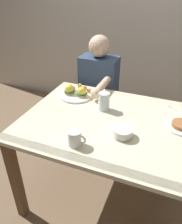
# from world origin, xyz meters

# --- Properties ---
(ground_plane) EXTENTS (6.00, 6.00, 0.00)m
(ground_plane) POSITION_xyz_m (0.00, 0.00, 0.00)
(ground_plane) COLOR #7F664C
(back_wall) EXTENTS (4.80, 0.10, 2.60)m
(back_wall) POSITION_xyz_m (0.00, 1.50, 1.30)
(back_wall) COLOR silver
(back_wall) RESTS_ON ground_plane
(dining_table) EXTENTS (1.20, 0.90, 0.74)m
(dining_table) POSITION_xyz_m (0.00, 0.00, 0.63)
(dining_table) COLOR beige
(dining_table) RESTS_ON ground_plane
(eggs_benedict_plate) EXTENTS (0.27, 0.27, 0.09)m
(eggs_benedict_plate) POSITION_xyz_m (-0.38, 0.24, 0.77)
(eggs_benedict_plate) COLOR white
(eggs_benedict_plate) RESTS_ON dining_table
(fruit_bowl) EXTENTS (0.12, 0.12, 0.05)m
(fruit_bowl) POSITION_xyz_m (0.10, -0.13, 0.77)
(fruit_bowl) COLOR white
(fruit_bowl) RESTS_ON dining_table
(coffee_mug) EXTENTS (0.11, 0.08, 0.09)m
(coffee_mug) POSITION_xyz_m (-0.13, -0.31, 0.79)
(coffee_mug) COLOR white
(coffee_mug) RESTS_ON dining_table
(fork) EXTENTS (0.13, 0.11, 0.00)m
(fork) POSITION_xyz_m (0.37, 0.32, 0.74)
(fork) COLOR silver
(fork) RESTS_ON dining_table
(water_glass_near) EXTENTS (0.08, 0.08, 0.13)m
(water_glass_near) POSITION_xyz_m (-0.10, 0.13, 0.80)
(water_glass_near) COLOR silver
(water_glass_near) RESTS_ON dining_table
(side_plate) EXTENTS (0.20, 0.20, 0.04)m
(side_plate) POSITION_xyz_m (0.43, 0.10, 0.75)
(side_plate) COLOR white
(side_plate) RESTS_ON dining_table
(diner_person) EXTENTS (0.34, 0.54, 1.14)m
(diner_person) POSITION_xyz_m (-0.32, 0.60, 0.65)
(diner_person) COLOR #33333D
(diner_person) RESTS_ON ground_plane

